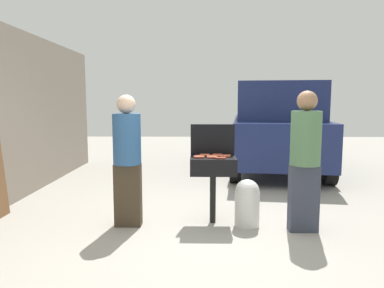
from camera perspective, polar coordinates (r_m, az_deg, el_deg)
name	(u,v)px	position (r m, az deg, el deg)	size (l,w,h in m)	color
ground_plane	(195,229)	(4.69, 0.42, -13.38)	(24.00, 24.00, 0.00)	#9E998E
bbq_grill	(213,168)	(4.76, 3.35, -3.76)	(0.60, 0.44, 0.89)	black
grill_lid_open	(213,140)	(4.93, 3.27, 0.71)	(0.60, 0.05, 0.42)	black
hot_dog_0	(200,156)	(4.74, 1.30, -1.92)	(0.03, 0.03, 0.13)	#C6593D
hot_dog_1	(212,157)	(4.63, 3.25, -2.15)	(0.03, 0.03, 0.13)	#B74C33
hot_dog_2	(205,155)	(4.86, 2.01, -1.72)	(0.03, 0.03, 0.13)	#C6593D
hot_dog_3	(226,155)	(4.82, 5.37, -1.82)	(0.03, 0.03, 0.13)	#AD4228
hot_dog_4	(211,157)	(4.70, 3.10, -2.01)	(0.03, 0.03, 0.13)	#AD4228
hot_dog_5	(221,156)	(4.76, 4.67, -1.92)	(0.03, 0.03, 0.13)	#C6593D
hot_dog_6	(199,157)	(4.70, 1.07, -2.00)	(0.03, 0.03, 0.13)	#B74C33
hot_dog_7	(199,157)	(4.63, 1.16, -2.13)	(0.03, 0.03, 0.13)	#AD4228
hot_dog_8	(212,156)	(4.78, 3.12, -1.86)	(0.03, 0.03, 0.13)	#B74C33
hot_dog_9	(221,158)	(4.58, 4.57, -2.25)	(0.03, 0.03, 0.13)	#AD4228
hot_dog_10	(225,156)	(4.72, 5.28, -1.98)	(0.03, 0.03, 0.13)	#B74C33
hot_dog_11	(218,155)	(4.88, 4.07, -1.69)	(0.03, 0.03, 0.13)	#B74C33
propane_tank	(247,202)	(4.77, 8.73, -9.05)	(0.32, 0.32, 0.62)	silver
person_left	(127,156)	(4.68, -10.23, -1.85)	(0.36, 0.36, 1.70)	#3F3323
person_right	(305,156)	(4.63, 17.50, -1.85)	(0.37, 0.37, 1.75)	#333847
parked_minivan	(276,127)	(8.67, 13.12, 2.71)	(2.45, 4.59, 2.02)	navy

